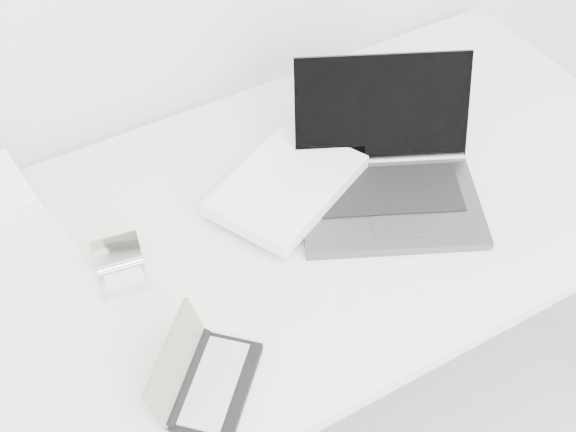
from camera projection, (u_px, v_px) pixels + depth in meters
desk at (291, 235)px, 1.59m from camera, size 1.60×0.80×0.73m
laptop_large at (344, 180)px, 1.58m from camera, size 0.58×0.47×0.23m
pda_silver at (122, 272)px, 1.45m from camera, size 0.10×0.10×0.07m
palmtop_charcoal at (205, 380)px, 1.28m from camera, size 0.22×0.23×0.10m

